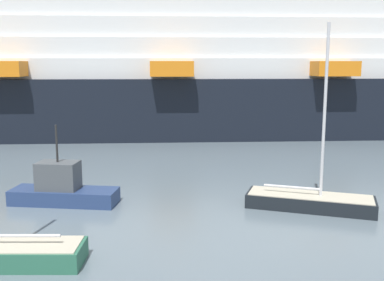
% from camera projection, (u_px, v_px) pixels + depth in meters
% --- Properties ---
extents(sailboat_1, '(6.41, 3.76, 8.96)m').
position_uv_depth(sailboat_1, '(310.00, 200.00, 22.33)').
color(sailboat_1, black).
rests_on(sailboat_1, ground_plane).
extents(fishing_boat_1, '(5.60, 2.44, 4.07)m').
position_uv_depth(fishing_boat_1, '(62.00, 189.00, 23.12)').
color(fishing_boat_1, navy).
rests_on(fishing_boat_1, ground_plane).
extents(cruise_ship, '(103.74, 18.74, 20.15)m').
position_uv_depth(cruise_ship, '(307.00, 69.00, 47.71)').
color(cruise_ship, black).
rests_on(cruise_ship, ground_plane).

